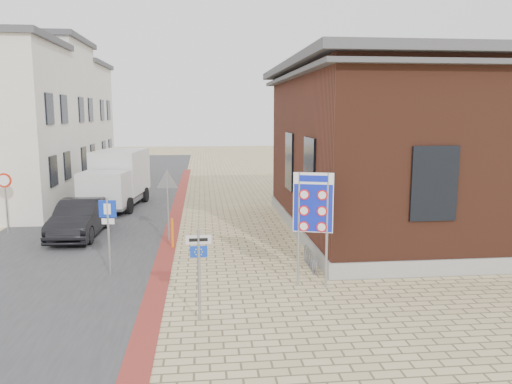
{
  "coord_description": "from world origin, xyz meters",
  "views": [
    {
      "loc": [
        -0.67,
        -12.7,
        4.84
      ],
      "look_at": [
        1.09,
        3.73,
        2.2
      ],
      "focal_mm": 35.0,
      "sensor_mm": 36.0,
      "label": 1
    }
  ],
  "objects": [
    {
      "name": "border_sign",
      "position": [
        2.32,
        0.5,
        2.34
      ],
      "size": [
        1.07,
        0.36,
        3.23
      ],
      "rotation": [
        0.0,
        0.0,
        -0.3
      ],
      "color": "gray",
      "rests_on": "ground"
    },
    {
      "name": "box_truck",
      "position": [
        -5.07,
        13.27,
        1.49
      ],
      "size": [
        2.88,
        5.75,
        2.89
      ],
      "rotation": [
        0.0,
        0.0,
        -0.13
      ],
      "color": "slate",
      "rests_on": "ground"
    },
    {
      "name": "sedan",
      "position": [
        -5.52,
        7.09,
        0.73
      ],
      "size": [
        1.66,
        4.45,
        1.45
      ],
      "primitive_type": "imported",
      "rotation": [
        0.0,
        0.0,
        -0.03
      ],
      "color": "black",
      "rests_on": "ground"
    },
    {
      "name": "townhouse_far",
      "position": [
        -10.99,
        24.0,
        4.17
      ],
      "size": [
        7.4,
        6.4,
        8.3
      ],
      "color": "silver",
      "rests_on": "ground"
    },
    {
      "name": "parking_sign",
      "position": [
        -3.5,
        2.17,
        1.59
      ],
      "size": [
        0.52,
        0.11,
        2.35
      ],
      "rotation": [
        0.0,
        0.0,
        -0.14
      ],
      "color": "gray",
      "rests_on": "ground"
    },
    {
      "name": "townhouse_mid",
      "position": [
        -10.99,
        18.0,
        4.57
      ],
      "size": [
        7.4,
        6.4,
        9.1
      ],
      "color": "silver",
      "rests_on": "ground"
    },
    {
      "name": "ground",
      "position": [
        0.0,
        0.0,
        0.0
      ],
      "size": [
        120.0,
        120.0,
        0.0
      ],
      "primitive_type": "plane",
      "color": "tan",
      "rests_on": "ground"
    },
    {
      "name": "road_strip",
      "position": [
        -5.5,
        15.0,
        0.01
      ],
      "size": [
        7.0,
        60.0,
        0.02
      ],
      "primitive_type": "cube",
      "color": "#38383A",
      "rests_on": "ground"
    },
    {
      "name": "curb_strip",
      "position": [
        -2.0,
        10.0,
        0.01
      ],
      "size": [
        0.6,
        40.0,
        0.02
      ],
      "primitive_type": "cube",
      "color": "maroon",
      "rests_on": "ground"
    },
    {
      "name": "yield_sign",
      "position": [
        -2.0,
        6.0,
        2.08
      ],
      "size": [
        0.96,
        0.15,
        2.7
      ],
      "rotation": [
        0.0,
        0.0,
        -0.09
      ],
      "color": "gray",
      "rests_on": "ground"
    },
    {
      "name": "bike_rack",
      "position": [
        2.65,
        2.2,
        0.26
      ],
      "size": [
        0.08,
        1.8,
        0.6
      ],
      "color": "slate",
      "rests_on": "ground"
    },
    {
      "name": "bollard",
      "position": [
        -1.8,
        5.0,
        0.54
      ],
      "size": [
        0.12,
        0.12,
        1.08
      ],
      "primitive_type": "cylinder",
      "rotation": [
        0.0,
        0.0,
        -0.32
      ],
      "color": "orange",
      "rests_on": "ground"
    },
    {
      "name": "speed_sign",
      "position": [
        -8.5,
        7.79,
        1.67
      ],
      "size": [
        0.58,
        0.07,
        2.48
      ],
      "rotation": [
        0.0,
        0.0,
        -0.04
      ],
      "color": "gray",
      "rests_on": "ground"
    },
    {
      "name": "essen_sign",
      "position": [
        -0.8,
        -1.5,
        1.43
      ],
      "size": [
        0.59,
        0.07,
        2.19
      ],
      "rotation": [
        0.0,
        0.0,
        0.03
      ],
      "color": "gray",
      "rests_on": "ground"
    },
    {
      "name": "brick_building",
      "position": [
        8.99,
        7.0,
        3.49
      ],
      "size": [
        13.0,
        13.0,
        6.8
      ],
      "color": "gray",
      "rests_on": "ground"
    }
  ]
}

